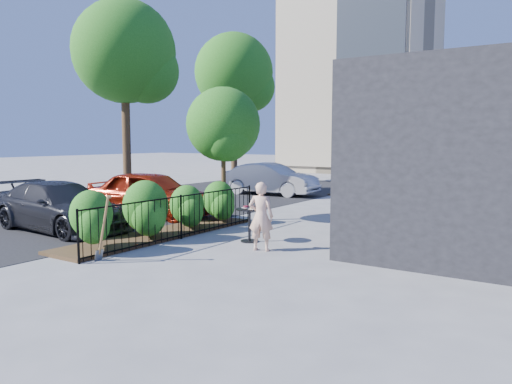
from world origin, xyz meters
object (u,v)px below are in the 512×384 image
Objects in this scene: cafe_table at (249,219)px; car_red at (151,194)px; street_tree_far at (234,77)px; car_darkgrey at (61,206)px; car_silver at (270,179)px; patio_tree at (224,129)px; street_tree_near at (125,58)px; woman at (261,216)px; shovel at (103,232)px.

car_red is at bearing 162.37° from cafe_table.
street_tree_far is 1.83× the size of car_darkgrey.
car_silver reaches higher than car_darkgrey.
street_tree_near reaches higher than patio_tree.
street_tree_near and street_tree_far have the same top height.
street_tree_near is at bearing -45.70° from woman.
shovel is 0.32× the size of car_red.
car_red is at bearing -35.93° from street_tree_near.
car_silver is (-2.64, 6.88, -2.06)m from patio_tree.
street_tree_far is 9.63× the size of cafe_table.
patio_tree reaches higher than car_silver.
car_red is (-4.81, 1.53, 0.18)m from cafe_table.
car_silver reaches higher than cafe_table.
shovel is at bearing -44.59° from street_tree_near.
woman is 0.34× the size of car_darkgrey.
street_tree_near reaches higher than car_red.
woman is 5.97m from car_red.
woman is 3.34m from shovel.
cafe_table is at bearing -53.00° from street_tree_far.
patio_tree reaches higher than car_darkgrey.
patio_tree is 4.60m from woman.
car_red is (5.22, -3.79, -5.18)m from street_tree_near.
car_silver is 0.95× the size of car_darkgrey.
woman reaches higher than cafe_table.
shovel is at bearing -79.63° from patio_tree.
car_silver is at bearing 2.25° from car_darkgrey.
street_tree_far is at bearing 127.00° from cafe_table.
patio_tree reaches higher than car_red.
street_tree_near is at bearing 123.00° from car_silver.
car_red is 1.01× the size of car_silver.
street_tree_far is 19.43m from shovel.
cafe_table is 0.20× the size of car_silver.
car_darkgrey is (-2.74, -3.68, -2.11)m from patio_tree.
car_red reaches higher than cafe_table.
woman is 0.35× the size of car_red.
woman is (10.78, -5.97, -5.15)m from street_tree_near.
car_darkgrey is (-5.08, -1.57, 0.10)m from cafe_table.
street_tree_far is 1.92× the size of car_red.
patio_tree reaches higher than shovel.
cafe_table is 10.28m from car_silver.
patio_tree is at bearing -33.86° from car_darkgrey.
car_darkgrey reaches higher than cafe_table.
shovel is 0.31× the size of car_darkgrey.
woman is at bearing -28.96° from street_tree_near.
car_silver is (5.06, 3.68, -5.21)m from street_tree_near.
street_tree_far reaches higher than patio_tree.
cafe_table is 0.20× the size of car_red.
street_tree_far reaches higher than cafe_table.
shovel is (8.68, -8.56, -5.31)m from street_tree_near.
car_silver is (5.06, -4.32, -5.21)m from street_tree_far.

